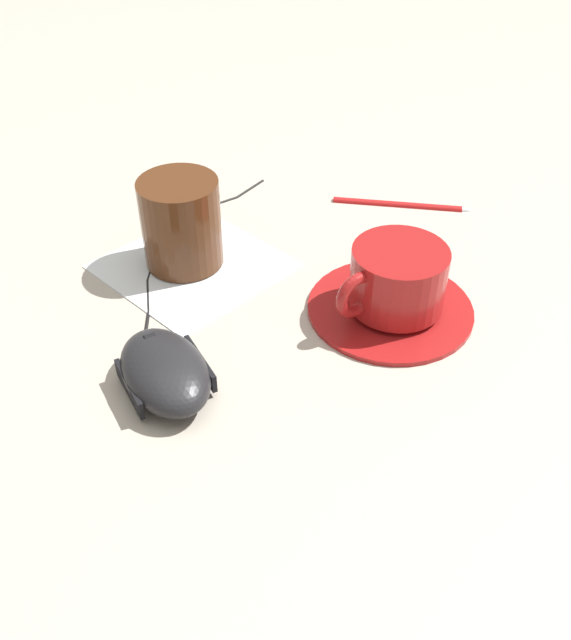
# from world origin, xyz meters

# --- Properties ---
(ground_plane) EXTENTS (3.00, 3.00, 0.00)m
(ground_plane) POSITION_xyz_m (0.00, 0.00, 0.00)
(ground_plane) COLOR #B2A899
(saucer) EXTENTS (0.15, 0.15, 0.01)m
(saucer) POSITION_xyz_m (0.07, -0.03, 0.00)
(saucer) COLOR maroon
(saucer) RESTS_ON ground
(coffee_cup) EXTENTS (0.11, 0.08, 0.06)m
(coffee_cup) POSITION_xyz_m (0.07, -0.03, 0.04)
(coffee_cup) COLOR maroon
(coffee_cup) RESTS_ON saucer
(computer_mouse) EXTENTS (0.08, 0.11, 0.04)m
(computer_mouse) POSITION_xyz_m (-0.15, -0.06, 0.02)
(computer_mouse) COLOR black
(computer_mouse) RESTS_ON ground
(mouse_cable) EXTENTS (0.18, 0.25, 0.00)m
(mouse_cable) POSITION_xyz_m (-0.09, 0.14, 0.00)
(mouse_cable) COLOR black
(mouse_cable) RESTS_ON ground
(napkin_under_glass) EXTENTS (0.21, 0.21, 0.00)m
(napkin_under_glass) POSITION_xyz_m (-0.09, 0.10, 0.00)
(napkin_under_glass) COLOR white
(napkin_under_glass) RESTS_ON ground
(drinking_glass) EXTENTS (0.08, 0.08, 0.09)m
(drinking_glass) POSITION_xyz_m (-0.10, 0.11, 0.05)
(drinking_glass) COLOR #4C2814
(drinking_glass) RESTS_ON napkin_under_glass
(pen) EXTENTS (0.14, 0.08, 0.01)m
(pen) POSITION_xyz_m (0.16, 0.14, 0.00)
(pen) COLOR #B21919
(pen) RESTS_ON ground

